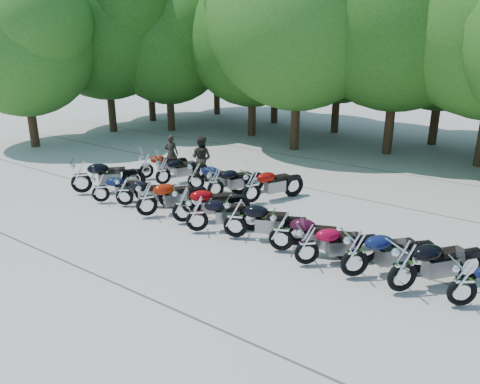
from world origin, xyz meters
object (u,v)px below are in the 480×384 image
Objects in this scene: motorcycle_14 at (196,175)px; motorcycle_15 at (216,182)px; motorcycle_10 at (403,265)px; motorcycle_16 at (252,186)px; rider_0 at (171,153)px; motorcycle_11 at (464,282)px; motorcycle_0 at (81,176)px; motorcycle_13 at (163,170)px; motorcycle_5 at (197,213)px; rider_1 at (201,158)px; motorcycle_1 at (100,187)px; motorcycle_9 at (355,253)px; motorcycle_8 at (307,244)px; motorcycle_6 at (235,217)px; motorcycle_3 at (146,198)px; motorcycle_7 at (281,230)px; motorcycle_4 at (183,203)px; motorcycle_2 at (124,190)px; motorcycle_12 at (146,165)px.

motorcycle_14 is 1.11m from motorcycle_15.
motorcycle_10 is 1.06× the size of motorcycle_16.
motorcycle_14 is 2.90m from rider_0.
motorcycle_16 is (-7.20, 2.71, 0.05)m from motorcycle_11.
motorcycle_0 reaches higher than motorcycle_13.
motorcycle_5 is 5.32m from rider_1.
rider_1 is at bearing -57.18° from motorcycle_1.
motorcycle_1 is at bearing 124.53° from motorcycle_14.
motorcycle_9 is at bearing -175.56° from motorcycle_15.
motorcycle_8 is 0.99× the size of motorcycle_14.
motorcycle_6 is at bearing 51.50° from motorcycle_11.
motorcycle_6 is 1.11× the size of motorcycle_13.
motorcycle_3 is at bearing 97.20° from rider_1.
rider_0 reaches higher than motorcycle_10.
motorcycle_11 is 8.91m from motorcycle_15.
motorcycle_10 reaches higher than motorcycle_7.
motorcycle_4 is (4.85, 0.07, -0.06)m from motorcycle_0.
motorcycle_8 is at bearing -138.67° from motorcycle_14.
motorcycle_2 is 8.20m from motorcycle_9.
motorcycle_4 is at bearing 131.88° from motorcycle_15.
motorcycle_5 is at bearing 168.91° from motorcycle_13.
motorcycle_4 is 1.07× the size of motorcycle_8.
motorcycle_6 is 1.00× the size of motorcycle_9.
motorcycle_2 is 3.14m from motorcycle_12.
motorcycle_11 is at bearing -112.21° from motorcycle_7.
motorcycle_14 is at bearing 30.16° from motorcycle_6.
motorcycle_7 reaches higher than motorcycle_5.
motorcycle_1 is 5.52m from motorcycle_6.
motorcycle_6 reaches higher than motorcycle_15.
rider_0 is (-9.85, 4.20, 0.11)m from motorcycle_9.
motorcycle_6 is 3.62m from motorcycle_9.
motorcycle_10 is (9.33, -0.20, 0.13)m from motorcycle_2.
motorcycle_16 is 5.18m from rider_0.
motorcycle_2 is 10.54m from motorcycle_11.
rider_1 reaches higher than motorcycle_2.
motorcycle_4 is 1.49× the size of rider_0.
motorcycle_4 is 0.85m from motorcycle_5.
motorcycle_2 is (2.24, 0.04, -0.14)m from motorcycle_0.
rider_0 is at bearing -13.68° from rider_1.
motorcycle_1 is 0.93× the size of motorcycle_8.
motorcycle_12 is at bearing 17.32° from motorcycle_5.
rider_0 is at bearing 6.41° from motorcycle_5.
motorcycle_1 is 9.13m from motorcycle_9.
motorcycle_2 is 1.18× the size of rider_1.
motorcycle_4 is at bearing 173.88° from motorcycle_12.
motorcycle_8 is at bearing 47.50° from motorcycle_9.
motorcycle_15 is at bearing 36.06° from motorcycle_11.
motorcycle_13 is at bearing 98.85° from rider_0.
motorcycle_8 is at bearing 178.88° from motorcycle_15.
motorcycle_11 is at bearing -169.05° from motorcycle_15.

